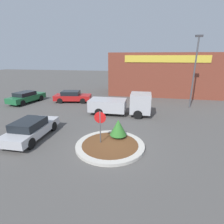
{
  "coord_description": "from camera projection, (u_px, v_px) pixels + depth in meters",
  "views": [
    {
      "loc": [
        2.03,
        -9.73,
        5.5
      ],
      "look_at": [
        -0.53,
        3.33,
        1.25
      ],
      "focal_mm": 28.0,
      "sensor_mm": 36.0,
      "label": 1
    }
  ],
  "objects": [
    {
      "name": "ground_plane",
      "position": [
        110.0,
        147.0,
        11.13
      ],
      "size": [
        120.0,
        120.0,
        0.0
      ],
      "primitive_type": "plane",
      "color": "#514F4C"
    },
    {
      "name": "traffic_island",
      "position": [
        110.0,
        145.0,
        11.11
      ],
      "size": [
        4.37,
        4.37,
        0.18
      ],
      "color": "#BCB7AD",
      "rests_on": "ground_plane"
    },
    {
      "name": "stop_sign",
      "position": [
        100.0,
        122.0,
        10.89
      ],
      "size": [
        0.74,
        0.07,
        2.28
      ],
      "color": "#4C4C51",
      "rests_on": "ground_plane"
    },
    {
      "name": "island_shrub",
      "position": [
        118.0,
        127.0,
        11.88
      ],
      "size": [
        1.15,
        1.15,
        1.25
      ],
      "color": "brown",
      "rests_on": "traffic_island"
    },
    {
      "name": "utility_truck",
      "position": [
        122.0,
        104.0,
        16.95
      ],
      "size": [
        5.93,
        2.21,
        2.19
      ],
      "rotation": [
        0.0,
        0.0,
        0.01
      ],
      "color": "#B2B2B7",
      "rests_on": "ground_plane"
    },
    {
      "name": "storefront_building",
      "position": [
        163.0,
        74.0,
        25.95
      ],
      "size": [
        15.38,
        6.07,
        6.0
      ],
      "color": "brown",
      "rests_on": "ground_plane"
    },
    {
      "name": "parked_sedan_red",
      "position": [
        72.0,
        96.0,
        21.89
      ],
      "size": [
        4.72,
        2.51,
        1.39
      ],
      "rotation": [
        0.0,
        0.0,
        0.17
      ],
      "color": "#B21919",
      "rests_on": "ground_plane"
    },
    {
      "name": "parked_sedan_silver",
      "position": [
        31.0,
        129.0,
        12.12
      ],
      "size": [
        1.93,
        4.56,
        1.38
      ],
      "rotation": [
        0.0,
        0.0,
        1.58
      ],
      "color": "#B7B7BC",
      "rests_on": "ground_plane"
    },
    {
      "name": "parked_sedan_green",
      "position": [
        26.0,
        97.0,
        21.54
      ],
      "size": [
        2.7,
        4.91,
        1.38
      ],
      "rotation": [
        0.0,
        0.0,
        1.38
      ],
      "color": "#1E6638",
      "rests_on": "ground_plane"
    },
    {
      "name": "light_pole",
      "position": [
        195.0,
        68.0,
        18.33
      ],
      "size": [
        0.7,
        0.3,
        7.55
      ],
      "color": "#4C4C51",
      "rests_on": "ground_plane"
    }
  ]
}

